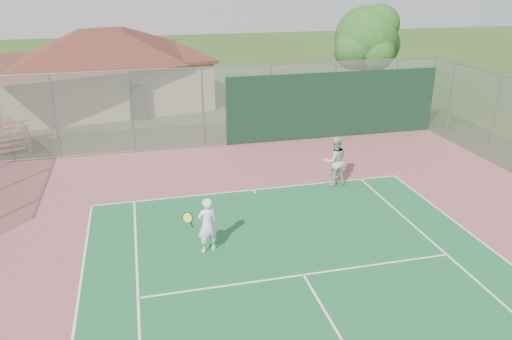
{
  "coord_description": "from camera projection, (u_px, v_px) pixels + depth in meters",
  "views": [
    {
      "loc": [
        -3.74,
        -3.8,
        7.18
      ],
      "look_at": [
        -0.26,
        10.42,
        1.36
      ],
      "focal_mm": 35.0,
      "sensor_mm": 36.0,
      "label": 1
    }
  ],
  "objects": [
    {
      "name": "back_fence",
      "position": [
        273.0,
        106.0,
        22.09
      ],
      "size": [
        20.08,
        0.11,
        3.53
      ],
      "color": "gray",
      "rests_on": "ground"
    },
    {
      "name": "clubhouse",
      "position": [
        103.0,
        61.0,
        27.89
      ],
      "size": [
        12.91,
        9.75,
        5.06
      ],
      "rotation": [
        0.0,
        0.0,
        0.18
      ],
      "color": "tan",
      "rests_on": "ground"
    },
    {
      "name": "tree",
      "position": [
        367.0,
        41.0,
        27.17
      ],
      "size": [
        4.06,
        3.85,
        5.66
      ],
      "color": "#392215",
      "rests_on": "ground"
    },
    {
      "name": "player_white_front",
      "position": [
        207.0,
        226.0,
        13.49
      ],
      "size": [
        1.06,
        0.74,
        1.58
      ],
      "rotation": [
        0.0,
        0.0,
        3.43
      ],
      "color": "white",
      "rests_on": "ground"
    },
    {
      "name": "player_grey_back",
      "position": [
        335.0,
        161.0,
        17.77
      ],
      "size": [
        0.95,
        0.77,
        1.82
      ],
      "rotation": [
        0.0,
        0.0,
        3.24
      ],
      "color": "#ADAFB3",
      "rests_on": "ground"
    },
    {
      "name": "side_fence_right",
      "position": [
        495.0,
        120.0,
        19.75
      ],
      "size": [
        0.08,
        9.0,
        3.5
      ],
      "color": "gray",
      "rests_on": "ground"
    }
  ]
}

